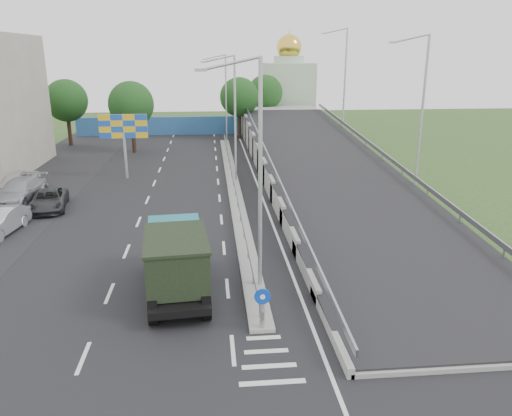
{
  "coord_description": "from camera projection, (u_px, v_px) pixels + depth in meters",
  "views": [
    {
      "loc": [
        -1.84,
        -14.77,
        10.33
      ],
      "look_at": [
        0.62,
        11.31,
        2.2
      ],
      "focal_mm": 35.0,
      "sensor_mm": 36.0,
      "label": 1
    }
  ],
  "objects": [
    {
      "name": "median",
      "position": [
        234.0,
        187.0,
        40.07
      ],
      "size": [
        1.0,
        44.0,
        0.2
      ],
      "primitive_type": "cube",
      "color": "gray",
      "rests_on": "ground"
    },
    {
      "name": "billboard",
      "position": [
        123.0,
        130.0,
        41.85
      ],
      "size": [
        4.0,
        0.24,
        5.5
      ],
      "color": "#B2B5B7",
      "rests_on": "ground"
    },
    {
      "name": "median_guardrail",
      "position": [
        233.0,
        179.0,
        39.87
      ],
      "size": [
        0.09,
        44.0,
        0.71
      ],
      "color": "gray",
      "rests_on": "median"
    },
    {
      "name": "tree_left_mid",
      "position": [
        131.0,
        104.0,
        52.88
      ],
      "size": [
        4.8,
        4.8,
        7.6
      ],
      "color": "black",
      "rests_on": "ground"
    },
    {
      "name": "lamp_post_far",
      "position": [
        224.0,
        93.0,
        59.3
      ],
      "size": [
        2.74,
        0.18,
        10.08
      ],
      "color": "#B2B5B7",
      "rests_on": "median"
    },
    {
      "name": "lamp_post_near",
      "position": [
        256.0,
        164.0,
        21.27
      ],
      "size": [
        2.74,
        0.18,
        10.08
      ],
      "color": "#B2B5B7",
      "rests_on": "median"
    },
    {
      "name": "ground",
      "position": [
        269.0,
        365.0,
        17.27
      ],
      "size": [
        160.0,
        160.0,
        0.0
      ],
      "primitive_type": "plane",
      "color": "#2D4C1E",
      "rests_on": "ground"
    },
    {
      "name": "tree_median_far",
      "position": [
        239.0,
        97.0,
        61.56
      ],
      "size": [
        4.8,
        4.8,
        7.6
      ],
      "color": "black",
      "rests_on": "ground"
    },
    {
      "name": "road_surface",
      "position": [
        195.0,
        203.0,
        36.02
      ],
      "size": [
        26.0,
        90.0,
        0.04
      ],
      "primitive_type": "cube",
      "color": "black",
      "rests_on": "ground"
    },
    {
      "name": "lamp_post_mid",
      "position": [
        233.0,
        112.0,
        40.28
      ],
      "size": [
        2.74,
        0.18,
        10.08
      ],
      "color": "#B2B5B7",
      "rests_on": "median"
    },
    {
      "name": "parked_car_d",
      "position": [
        20.0,
        191.0,
        35.97
      ],
      "size": [
        2.89,
        5.96,
        1.67
      ],
      "primitive_type": "imported",
      "rotation": [
        0.0,
        0.0,
        -0.1
      ],
      "color": "#9A9CA2",
      "rests_on": "ground"
    },
    {
      "name": "tree_left_far",
      "position": [
        66.0,
        101.0,
        56.92
      ],
      "size": [
        4.8,
        4.8,
        7.6
      ],
      "color": "black",
      "rests_on": "ground"
    },
    {
      "name": "overpass_ramp",
      "position": [
        326.0,
        165.0,
        40.25
      ],
      "size": [
        10.0,
        50.0,
        3.5
      ],
      "color": "gray",
      "rests_on": "ground"
    },
    {
      "name": "parked_car_e",
      "position": [
        18.0,
        181.0,
        38.93
      ],
      "size": [
        2.56,
        4.81,
        1.56
      ],
      "primitive_type": "imported",
      "rotation": [
        0.0,
        0.0,
        -0.16
      ],
      "color": "#B4B3AF",
      "rests_on": "ground"
    },
    {
      "name": "tree_ramp_far",
      "position": [
        265.0,
        93.0,
        68.57
      ],
      "size": [
        4.8,
        4.8,
        7.6
      ],
      "color": "black",
      "rests_on": "ground"
    },
    {
      "name": "sign_bollard",
      "position": [
        262.0,
        308.0,
        19.04
      ],
      "size": [
        0.64,
        0.23,
        1.67
      ],
      "color": "black",
      "rests_on": "median"
    },
    {
      "name": "parking_strip",
      "position": [
        8.0,
        208.0,
        34.86
      ],
      "size": [
        8.0,
        90.0,
        0.05
      ],
      "primitive_type": "cube",
      "color": "black",
      "rests_on": "ground"
    },
    {
      "name": "dump_truck",
      "position": [
        176.0,
        258.0,
        22.11
      ],
      "size": [
        3.08,
        6.93,
        2.97
      ],
      "rotation": [
        0.0,
        0.0,
        0.09
      ],
      "color": "black",
      "rests_on": "ground"
    },
    {
      "name": "blue_wall",
      "position": [
        193.0,
        126.0,
        66.0
      ],
      "size": [
        30.0,
        0.5,
        2.4
      ],
      "primitive_type": "cube",
      "color": "#295A96",
      "rests_on": "ground"
    },
    {
      "name": "church",
      "position": [
        288.0,
        89.0,
        73.65
      ],
      "size": [
        7.0,
        7.0,
        13.8
      ],
      "color": "#B2CCAD",
      "rests_on": "ground"
    },
    {
      "name": "parked_car_c",
      "position": [
        49.0,
        200.0,
        34.35
      ],
      "size": [
        3.01,
        5.17,
        1.35
      ],
      "primitive_type": "imported",
      "rotation": [
        0.0,
        0.0,
        0.16
      ],
      "color": "#2B2C2F",
      "rests_on": "ground"
    }
  ]
}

